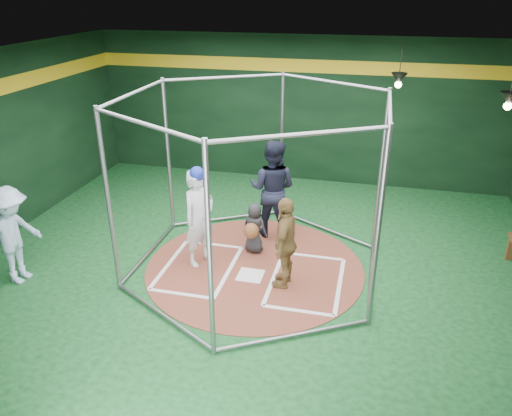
# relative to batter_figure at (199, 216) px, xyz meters

# --- Properties ---
(room_shell) EXTENTS (10.10, 9.10, 3.53)m
(room_shell) POSITION_rel_batter_figure_xyz_m (0.97, 0.06, 0.85)
(room_shell) COLOR #0D3C18
(room_shell) RESTS_ON ground
(clay_disc) EXTENTS (3.80, 3.80, 0.01)m
(clay_disc) POSITION_rel_batter_figure_xyz_m (0.97, 0.06, -0.90)
(clay_disc) COLOR brown
(clay_disc) RESTS_ON ground
(home_plate) EXTENTS (0.43, 0.43, 0.01)m
(home_plate) POSITION_rel_batter_figure_xyz_m (0.97, -0.24, -0.89)
(home_plate) COLOR white
(home_plate) RESTS_ON clay_disc
(batter_box_left) EXTENTS (1.17, 1.77, 0.01)m
(batter_box_left) POSITION_rel_batter_figure_xyz_m (0.02, -0.19, -0.89)
(batter_box_left) COLOR white
(batter_box_left) RESTS_ON clay_disc
(batter_box_right) EXTENTS (1.17, 1.77, 0.01)m
(batter_box_right) POSITION_rel_batter_figure_xyz_m (1.92, -0.19, -0.89)
(batter_box_right) COLOR white
(batter_box_right) RESTS_ON clay_disc
(batting_cage) EXTENTS (4.05, 4.67, 3.00)m
(batting_cage) POSITION_rel_batter_figure_xyz_m (0.97, 0.06, 0.59)
(batting_cage) COLOR gray
(batting_cage) RESTS_ON ground
(pendant_lamp_near) EXTENTS (0.34, 0.34, 0.90)m
(pendant_lamp_near) POSITION_rel_batter_figure_xyz_m (3.17, 3.66, 1.83)
(pendant_lamp_near) COLOR black
(pendant_lamp_near) RESTS_ON room_shell
(pendant_lamp_far) EXTENTS (0.34, 0.34, 0.90)m
(pendant_lamp_far) POSITION_rel_batter_figure_xyz_m (4.97, 2.06, 1.83)
(pendant_lamp_far) COLOR black
(pendant_lamp_far) RESTS_ON room_shell
(batter_figure) EXTENTS (0.66, 0.75, 1.80)m
(batter_figure) POSITION_rel_batter_figure_xyz_m (0.00, 0.00, 0.00)
(batter_figure) COLOR silver
(batter_figure) RESTS_ON clay_disc
(visitor_leopard) EXTENTS (0.44, 0.93, 1.54)m
(visitor_leopard) POSITION_rel_batter_figure_xyz_m (1.57, -0.34, -0.12)
(visitor_leopard) COLOR #AE894A
(visitor_leopard) RESTS_ON clay_disc
(catcher_figure) EXTENTS (0.52, 0.59, 0.95)m
(catcher_figure) POSITION_rel_batter_figure_xyz_m (0.83, 0.58, -0.41)
(catcher_figure) COLOR black
(catcher_figure) RESTS_ON clay_disc
(umpire) EXTENTS (0.99, 0.81, 1.92)m
(umpire) POSITION_rel_batter_figure_xyz_m (0.99, 1.37, 0.07)
(umpire) COLOR black
(umpire) RESTS_ON clay_disc
(bystander_blue) EXTENTS (0.72, 1.13, 1.67)m
(bystander_blue) POSITION_rel_batter_figure_xyz_m (-2.74, -1.25, -0.07)
(bystander_blue) COLOR #ABC5E3
(bystander_blue) RESTS_ON ground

